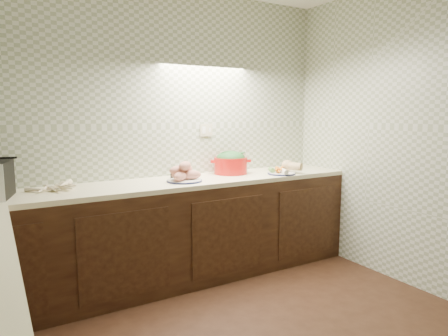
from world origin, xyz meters
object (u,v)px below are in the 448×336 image
parsnip_pile (51,189)px  sweet_potato_plate (184,174)px  onion_bowl (178,174)px  veg_plate (284,169)px  dutch_oven (231,163)px

parsnip_pile → sweet_potato_plate: 1.05m
onion_bowl → veg_plate: 1.04m
sweet_potato_plate → onion_bowl: size_ratio=2.04×
parsnip_pile → veg_plate: veg_plate is taller
parsnip_pile → sweet_potato_plate: bearing=-2.3°
sweet_potato_plate → veg_plate: (1.03, -0.08, -0.02)m
onion_bowl → parsnip_pile: bearing=-173.0°
sweet_potato_plate → veg_plate: 1.04m
sweet_potato_plate → dutch_oven: size_ratio=0.74×
onion_bowl → veg_plate: size_ratio=0.44×
parsnip_pile → onion_bowl: onion_bowl is taller
onion_bowl → veg_plate: bearing=-14.0°
parsnip_pile → dutch_oven: bearing=4.4°
veg_plate → sweet_potato_plate: bearing=175.8°
sweet_potato_plate → dutch_oven: 0.60m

